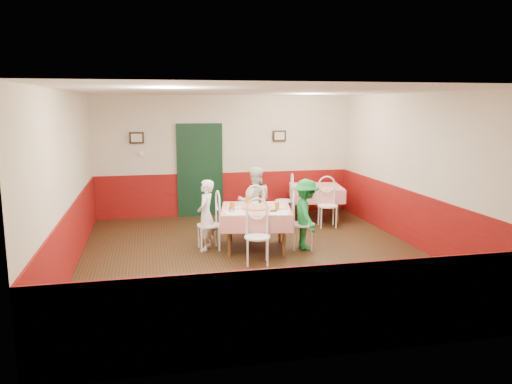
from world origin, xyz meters
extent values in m
plane|color=black|center=(0.00, 0.00, 0.00)|extent=(7.00, 7.00, 0.00)
plane|color=white|center=(0.00, 0.00, 2.80)|extent=(7.00, 7.00, 0.00)
cube|color=beige|center=(0.00, 3.50, 1.40)|extent=(6.00, 0.10, 2.80)
cube|color=beige|center=(0.00, -3.50, 1.40)|extent=(6.00, 0.10, 2.80)
cube|color=beige|center=(-3.00, 0.00, 1.40)|extent=(0.10, 7.00, 2.80)
cube|color=beige|center=(3.00, 0.00, 1.40)|extent=(0.10, 7.00, 2.80)
cube|color=maroon|center=(0.00, 3.48, 0.50)|extent=(6.00, 0.03, 1.00)
cube|color=maroon|center=(0.00, -3.48, 0.50)|extent=(6.00, 0.03, 1.00)
cube|color=maroon|center=(-2.98, 0.00, 0.50)|extent=(0.03, 7.00, 1.00)
cube|color=maroon|center=(2.98, 0.00, 0.50)|extent=(0.03, 7.00, 1.00)
cube|color=black|center=(-0.60, 3.45, 1.05)|extent=(0.96, 0.06, 2.10)
cube|color=black|center=(-2.00, 3.45, 1.85)|extent=(0.32, 0.03, 0.26)
cube|color=black|center=(1.30, 3.45, 1.85)|extent=(0.32, 0.03, 0.26)
cube|color=white|center=(-1.90, 3.45, 1.50)|extent=(0.10, 0.03, 0.10)
cube|color=red|center=(0.09, 0.49, 0.38)|extent=(1.43, 1.43, 0.77)
cube|color=red|center=(1.94, 2.56, 0.38)|extent=(1.29, 1.29, 0.77)
cylinder|color=#B74723|center=(0.08, 0.42, 0.77)|extent=(0.49, 0.49, 0.03)
cylinder|color=white|center=(-0.31, 0.55, 0.77)|extent=(0.29, 0.29, 0.01)
cylinder|color=white|center=(0.48, 0.45, 0.77)|extent=(0.29, 0.29, 0.01)
cylinder|color=white|center=(0.18, 0.93, 0.77)|extent=(0.29, 0.29, 0.01)
cylinder|color=#BF7219|center=(-0.37, 0.33, 0.84)|extent=(0.10, 0.10, 0.16)
cylinder|color=#BF7219|center=(0.41, 0.23, 0.83)|extent=(0.09, 0.09, 0.14)
cylinder|color=#BF7219|center=(0.03, 0.91, 0.83)|extent=(0.09, 0.09, 0.14)
cylinder|color=#381C0A|center=(0.25, 0.87, 0.86)|extent=(0.06, 0.06, 0.20)
cylinder|color=silver|center=(-0.41, 0.18, 0.81)|extent=(0.04, 0.04, 0.09)
cylinder|color=silver|center=(-0.38, 0.11, 0.81)|extent=(0.04, 0.04, 0.09)
cylinder|color=#B23319|center=(-0.42, 0.25, 0.81)|extent=(0.04, 0.04, 0.09)
cube|color=white|center=(-0.36, 0.18, 0.76)|extent=(0.32, 0.41, 0.00)
cube|color=white|center=(0.41, 0.03, 0.76)|extent=(0.43, 0.48, 0.00)
cube|color=black|center=(0.32, 0.14, 0.77)|extent=(0.12, 0.11, 0.02)
imported|color=gray|center=(-0.79, 0.66, 0.64)|extent=(0.46, 0.54, 1.27)
imported|color=gray|center=(0.26, 1.38, 0.69)|extent=(0.73, 0.59, 1.39)
imported|color=gray|center=(0.97, 0.33, 0.64)|extent=(0.52, 0.85, 1.28)
camera|label=1|loc=(-1.77, -8.04, 2.59)|focal=35.00mm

